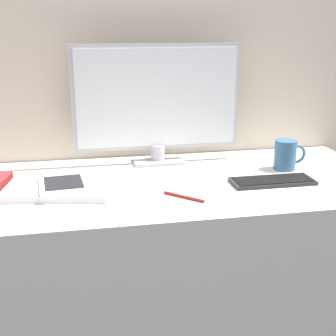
% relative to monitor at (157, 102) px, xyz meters
% --- Properties ---
extents(wall_back, '(3.60, 0.05, 2.40)m').
position_rel_monitor_xyz_m(wall_back, '(-0.09, 0.13, 0.26)').
color(wall_back, beige).
rests_on(wall_back, ground_plane).
extents(desk, '(1.60, 0.63, 0.73)m').
position_rel_monitor_xyz_m(desk, '(-0.09, -0.22, -0.58)').
color(desk, silver).
rests_on(desk, ground_plane).
extents(monitor, '(0.59, 0.11, 0.42)m').
position_rel_monitor_xyz_m(monitor, '(0.00, 0.00, 0.00)').
color(monitor, '#B7B7BC').
rests_on(monitor, desk).
extents(keyboard, '(0.26, 0.10, 0.01)m').
position_rel_monitor_xyz_m(keyboard, '(0.31, -0.30, -0.21)').
color(keyboard, '#282828').
rests_on(keyboard, desk).
extents(laptop, '(0.34, 0.28, 0.02)m').
position_rel_monitor_xyz_m(laptop, '(-0.34, -0.23, -0.21)').
color(laptop, silver).
rests_on(laptop, desk).
extents(ereader, '(0.16, 0.19, 0.01)m').
position_rel_monitor_xyz_m(ereader, '(-0.33, -0.25, -0.19)').
color(ereader, white).
rests_on(ereader, laptop).
extents(coffee_mug, '(0.11, 0.08, 0.10)m').
position_rel_monitor_xyz_m(coffee_mug, '(0.42, -0.16, -0.17)').
color(coffee_mug, '#336089').
rests_on(coffee_mug, desk).
extents(pen, '(0.10, 0.10, 0.01)m').
position_rel_monitor_xyz_m(pen, '(0.01, -0.37, -0.21)').
color(pen, maroon).
rests_on(pen, desk).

